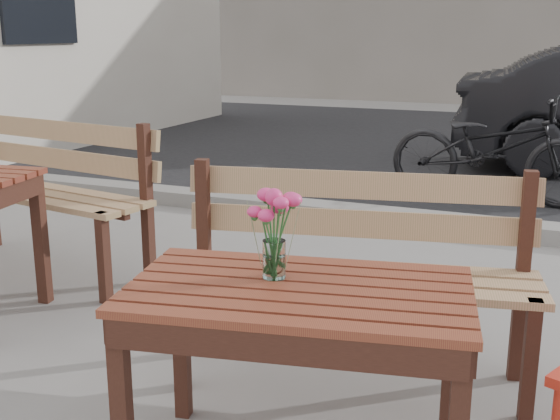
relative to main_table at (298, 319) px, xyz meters
The scene contains 6 objects.
street 5.25m from the main_table, 89.71° to the left, with size 30.00×8.12×0.12m.
main_table is the anchor object (origin of this frame).
main_bench 0.76m from the main_table, 92.58° to the left, with size 1.55×0.73×0.93m.
main_vase 0.32m from the main_table, 154.73° to the left, with size 0.16×0.16×0.30m.
second_bench 2.59m from the main_table, 147.08° to the left, with size 1.61×0.71×0.97m.
bicycle 4.29m from the main_table, 88.11° to the left, with size 0.61×1.76×0.93m, color black.
Camera 1 is at (0.71, -2.10, 1.45)m, focal length 45.00 mm.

